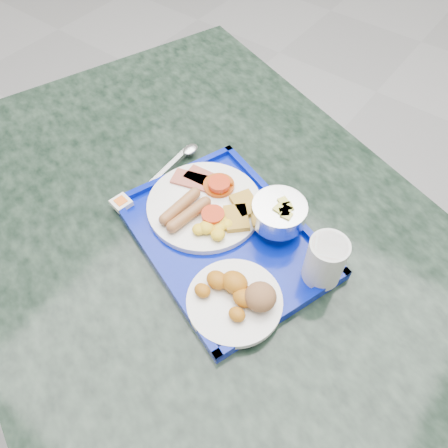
% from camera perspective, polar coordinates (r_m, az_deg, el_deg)
% --- Properties ---
extents(floor, '(6.00, 6.00, 0.00)m').
position_cam_1_polar(floor, '(1.88, 2.21, -2.52)').
color(floor, gray).
rests_on(floor, ground).
extents(table, '(1.57, 1.30, 0.84)m').
position_cam_1_polar(table, '(1.05, -1.54, -8.60)').
color(table, gray).
rests_on(table, floor).
extents(tray, '(0.48, 0.41, 0.02)m').
position_cam_1_polar(tray, '(0.86, 0.00, -1.82)').
color(tray, '#031396').
rests_on(tray, table).
extents(main_plate, '(0.23, 0.23, 0.04)m').
position_cam_1_polar(main_plate, '(0.88, -2.25, 2.37)').
color(main_plate, white).
rests_on(main_plate, tray).
extents(bread_plate, '(0.17, 0.17, 0.06)m').
position_cam_1_polar(bread_plate, '(0.77, 1.91, -9.51)').
color(bread_plate, white).
rests_on(bread_plate, tray).
extents(fruit_bowl, '(0.10, 0.10, 0.07)m').
position_cam_1_polar(fruit_bowl, '(0.83, 7.20, 1.37)').
color(fruit_bowl, silver).
rests_on(fruit_bowl, tray).
extents(juice_cup, '(0.07, 0.07, 0.10)m').
position_cam_1_polar(juice_cup, '(0.78, 13.10, -4.55)').
color(juice_cup, silver).
rests_on(juice_cup, tray).
extents(spoon, '(0.07, 0.17, 0.01)m').
position_cam_1_polar(spoon, '(1.00, -4.90, 8.79)').
color(spoon, silver).
rests_on(spoon, tray).
extents(knife, '(0.02, 0.16, 0.00)m').
position_cam_1_polar(knife, '(0.98, -7.39, 7.34)').
color(knife, silver).
rests_on(knife, tray).
extents(jam_packet, '(0.04, 0.04, 0.01)m').
position_cam_1_polar(jam_packet, '(0.92, -13.27, 2.70)').
color(jam_packet, silver).
rests_on(jam_packet, tray).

